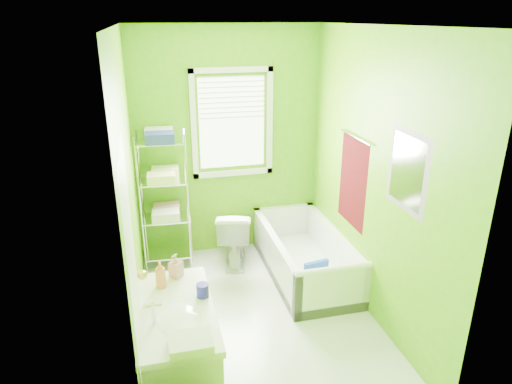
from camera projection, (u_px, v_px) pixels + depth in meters
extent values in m
plane|color=silver|center=(259.00, 316.00, 4.33)|extent=(2.90, 2.90, 0.00)
cube|color=#519607|center=(228.00, 145.00, 5.17)|extent=(2.10, 0.04, 2.60)
cube|color=#519607|center=(323.00, 278.00, 2.54)|extent=(2.10, 0.04, 2.60)
cube|color=#519607|center=(131.00, 200.00, 3.62)|extent=(0.04, 2.90, 2.60)
cube|color=#519607|center=(372.00, 179.00, 4.09)|extent=(0.04, 2.90, 2.60)
cube|color=white|center=(260.00, 25.00, 3.39)|extent=(2.10, 2.90, 0.04)
cube|color=white|center=(232.00, 123.00, 5.08)|extent=(0.74, 0.01, 1.01)
cube|color=white|center=(233.00, 173.00, 5.27)|extent=(0.92, 0.05, 0.06)
cube|color=white|center=(231.00, 70.00, 4.85)|extent=(0.92, 0.05, 0.06)
cube|color=white|center=(194.00, 125.00, 4.97)|extent=(0.06, 0.05, 1.22)
cube|color=white|center=(270.00, 121.00, 5.16)|extent=(0.06, 0.05, 1.22)
cube|color=white|center=(232.00, 97.00, 4.95)|extent=(0.72, 0.02, 0.50)
cube|color=white|center=(137.00, 303.00, 2.83)|extent=(0.02, 0.80, 2.00)
sphere|color=gold|center=(142.00, 275.00, 3.14)|extent=(0.07, 0.07, 0.07)
cube|color=#48080B|center=(353.00, 182.00, 4.46)|extent=(0.02, 0.58, 0.90)
cylinder|color=silver|center=(355.00, 137.00, 4.29)|extent=(0.02, 0.62, 0.02)
cube|color=#CC5972|center=(408.00, 171.00, 3.50)|extent=(0.02, 0.54, 0.64)
cube|color=white|center=(407.00, 171.00, 3.50)|extent=(0.01, 0.44, 0.54)
cube|color=white|center=(304.00, 269.00, 5.04)|extent=(0.76, 1.62, 0.11)
cube|color=white|center=(274.00, 257.00, 4.89)|extent=(0.08, 1.62, 0.49)
cube|color=white|center=(333.00, 250.00, 5.04)|extent=(0.08, 1.62, 0.49)
cube|color=white|center=(332.00, 293.00, 4.27)|extent=(0.76, 0.08, 0.49)
cube|color=white|center=(283.00, 224.00, 5.67)|extent=(0.76, 0.08, 0.49)
cylinder|color=white|center=(333.00, 270.00, 4.18)|extent=(0.76, 0.08, 0.08)
cylinder|color=blue|center=(323.00, 290.00, 4.50)|extent=(0.37, 0.37, 0.07)
cylinder|color=yellow|center=(323.00, 284.00, 4.48)|extent=(0.35, 0.35, 0.05)
cube|color=blue|center=(316.00, 272.00, 4.58)|extent=(0.27, 0.09, 0.24)
imported|color=white|center=(234.00, 236.00, 5.18)|extent=(0.52, 0.73, 0.67)
cube|color=silver|center=(179.00, 356.00, 3.30)|extent=(0.50, 1.00, 0.73)
cube|color=silver|center=(175.00, 311.00, 3.16)|extent=(0.53, 1.03, 0.05)
ellipsoid|color=white|center=(180.00, 324.00, 3.04)|extent=(0.35, 0.45, 0.12)
cylinder|color=silver|center=(153.00, 315.00, 2.97)|extent=(0.03, 0.03, 0.16)
cylinder|color=silver|center=(153.00, 306.00, 2.94)|extent=(0.12, 0.02, 0.02)
imported|color=#EA7544|center=(160.00, 274.00, 3.36)|extent=(0.09, 0.09, 0.22)
imported|color=#C27E90|center=(176.00, 265.00, 3.50)|extent=(0.12, 0.12, 0.19)
cylinder|color=#1E18A0|center=(203.00, 290.00, 3.27)|extent=(0.09, 0.09, 0.10)
cube|color=silver|center=(191.00, 343.00, 2.76)|extent=(0.26, 0.21, 0.07)
cylinder|color=silver|center=(141.00, 209.00, 4.78)|extent=(0.02, 0.02, 1.55)
cylinder|color=silver|center=(142.00, 198.00, 5.06)|extent=(0.02, 0.02, 1.55)
cylinder|color=silver|center=(188.00, 206.00, 4.86)|extent=(0.02, 0.02, 1.55)
cylinder|color=silver|center=(187.00, 195.00, 5.14)|extent=(0.02, 0.02, 1.55)
cube|color=silver|center=(169.00, 253.00, 5.19)|extent=(0.53, 0.35, 0.02)
cube|color=silver|center=(166.00, 218.00, 5.03)|extent=(0.53, 0.35, 0.02)
cube|color=silver|center=(163.00, 181.00, 4.87)|extent=(0.53, 0.35, 0.02)
cube|color=silver|center=(160.00, 141.00, 4.72)|extent=(0.53, 0.35, 0.02)
cube|color=#2B389E|center=(160.00, 138.00, 4.61)|extent=(0.30, 0.21, 0.11)
cube|color=silver|center=(159.00, 133.00, 4.80)|extent=(0.30, 0.21, 0.11)
cube|color=#EAEB8F|center=(161.00, 179.00, 4.76)|extent=(0.30, 0.21, 0.11)
cube|color=#EAEB8F|center=(165.00, 172.00, 4.96)|extent=(0.30, 0.21, 0.11)
cube|color=silver|center=(166.00, 216.00, 4.94)|extent=(0.30, 0.21, 0.11)
cube|color=#C6878B|center=(167.00, 208.00, 5.13)|extent=(0.30, 0.21, 0.11)
cube|color=#C6878B|center=(190.00, 237.00, 5.17)|extent=(0.04, 0.27, 0.48)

